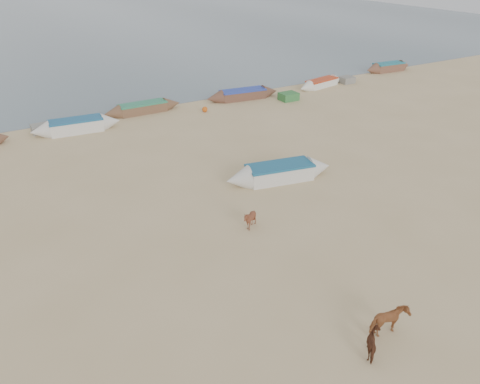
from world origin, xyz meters
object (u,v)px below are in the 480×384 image
cow_adult (389,321)px  calf_front (250,219)px  calf_right (375,344)px  near_canoe (280,172)px

cow_adult → calf_front: 8.13m
calf_front → calf_right: calf_front is taller
cow_adult → calf_right: cow_adult is taller
calf_front → cow_adult: bearing=12.2°
calf_front → calf_right: bearing=5.1°
cow_adult → calf_right: bearing=118.2°
cow_adult → near_canoe: cow_adult is taller
calf_front → calf_right: 8.58m
cow_adult → calf_front: cow_adult is taller
cow_adult → calf_front: bearing=8.7°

